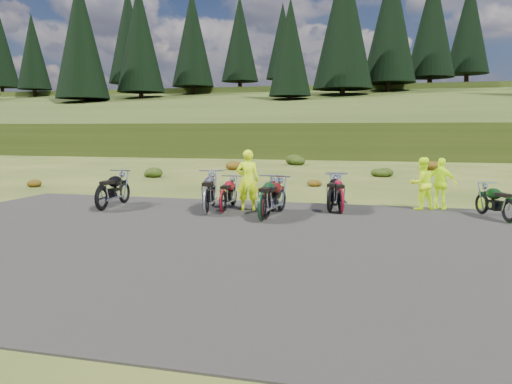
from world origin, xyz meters
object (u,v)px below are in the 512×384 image
(motorcycle_0, at_px, (102,212))
(person_middle, at_px, (248,181))
(motorcycle_3, at_px, (206,216))
(motorcycle_7, at_px, (509,224))

(motorcycle_0, relative_size, person_middle, 1.21)
(motorcycle_3, bearing_deg, motorcycle_7, -96.37)
(person_middle, bearing_deg, motorcycle_3, 36.93)
(motorcycle_3, distance_m, person_middle, 1.73)
(motorcycle_0, bearing_deg, motorcycle_3, -91.13)
(motorcycle_0, xyz_separation_m, person_middle, (4.26, 1.21, 0.93))
(motorcycle_0, xyz_separation_m, motorcycle_7, (11.51, 0.91, 0.00))
(motorcycle_0, xyz_separation_m, motorcycle_3, (3.31, 0.10, 0.00))
(motorcycle_7, distance_m, person_middle, 7.32)
(motorcycle_7, xyz_separation_m, person_middle, (-7.25, 0.29, 0.93))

